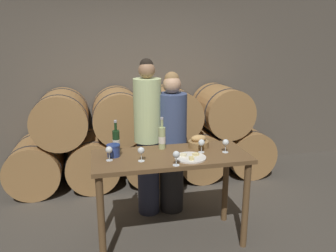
# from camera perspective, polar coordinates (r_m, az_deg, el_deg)

# --- Properties ---
(ground_plane) EXTENTS (10.00, 10.00, 0.00)m
(ground_plane) POSITION_cam_1_polar(r_m,az_deg,el_deg) (3.54, 0.47, -19.21)
(ground_plane) COLOR #4C473F
(stone_wall_back) EXTENTS (10.00, 0.12, 3.20)m
(stone_wall_back) POSITION_cam_1_polar(r_m,az_deg,el_deg) (4.98, -4.99, 10.50)
(stone_wall_back) COLOR #60594F
(stone_wall_back) RESTS_ON ground_plane
(barrel_stack) EXTENTS (3.70, 0.82, 1.34)m
(barrel_stack) POSITION_cam_1_polar(r_m,az_deg,el_deg) (4.64, -3.83, -2.05)
(barrel_stack) COLOR #A87A47
(barrel_stack) RESTS_ON ground_plane
(tasting_table) EXTENTS (1.48, 0.62, 0.92)m
(tasting_table) POSITION_cam_1_polar(r_m,az_deg,el_deg) (3.17, 0.50, -7.59)
(tasting_table) COLOR brown
(tasting_table) RESTS_ON ground_plane
(person_left) EXTENTS (0.30, 0.30, 1.79)m
(person_left) POSITION_cam_1_polar(r_m,az_deg,el_deg) (3.66, -3.54, -1.93)
(person_left) COLOR #2D334C
(person_left) RESTS_ON ground_plane
(person_right) EXTENTS (0.34, 0.34, 1.64)m
(person_right) POSITION_cam_1_polar(r_m,az_deg,el_deg) (3.74, 0.67, -2.91)
(person_right) COLOR #232326
(person_right) RESTS_ON ground_plane
(wine_bottle_red) EXTENTS (0.07, 0.07, 0.31)m
(wine_bottle_red) POSITION_cam_1_polar(r_m,az_deg,el_deg) (3.21, -9.01, -2.52)
(wine_bottle_red) COLOR #193819
(wine_bottle_red) RESTS_ON tasting_table
(wine_bottle_white) EXTENTS (0.07, 0.07, 0.32)m
(wine_bottle_white) POSITION_cam_1_polar(r_m,az_deg,el_deg) (3.25, -1.05, -2.04)
(wine_bottle_white) COLOR #ADBC7F
(wine_bottle_white) RESTS_ON tasting_table
(blue_crock) EXTENTS (0.13, 0.13, 0.11)m
(blue_crock) POSITION_cam_1_polar(r_m,az_deg,el_deg) (3.09, -9.49, -4.14)
(blue_crock) COLOR navy
(blue_crock) RESTS_ON tasting_table
(bread_basket) EXTENTS (0.21, 0.21, 0.13)m
(bread_basket) POSITION_cam_1_polar(r_m,az_deg,el_deg) (3.32, 5.34, -2.89)
(bread_basket) COLOR olive
(bread_basket) RESTS_ON tasting_table
(cheese_plate) EXTENTS (0.29, 0.29, 0.04)m
(cheese_plate) POSITION_cam_1_polar(r_m,az_deg,el_deg) (3.03, 3.89, -5.47)
(cheese_plate) COLOR white
(cheese_plate) RESTS_ON tasting_table
(wine_glass_far_left) EXTENTS (0.06, 0.06, 0.13)m
(wine_glass_far_left) POSITION_cam_1_polar(r_m,az_deg,el_deg) (2.99, -10.24, -4.22)
(wine_glass_far_left) COLOR white
(wine_glass_far_left) RESTS_ON tasting_table
(wine_glass_left) EXTENTS (0.06, 0.06, 0.13)m
(wine_glass_left) POSITION_cam_1_polar(r_m,az_deg,el_deg) (2.93, -4.71, -4.39)
(wine_glass_left) COLOR white
(wine_glass_left) RESTS_ON tasting_table
(wine_glass_center) EXTENTS (0.06, 0.06, 0.13)m
(wine_glass_center) POSITION_cam_1_polar(r_m,az_deg,el_deg) (2.83, 1.44, -5.09)
(wine_glass_center) COLOR white
(wine_glass_center) RESTS_ON tasting_table
(wine_glass_right) EXTENTS (0.06, 0.06, 0.13)m
(wine_glass_right) POSITION_cam_1_polar(r_m,az_deg,el_deg) (3.16, 5.87, -2.98)
(wine_glass_right) COLOR white
(wine_glass_right) RESTS_ON tasting_table
(wine_glass_far_right) EXTENTS (0.06, 0.06, 0.13)m
(wine_glass_far_right) POSITION_cam_1_polar(r_m,az_deg,el_deg) (3.19, 10.01, -2.93)
(wine_glass_far_right) COLOR white
(wine_glass_far_right) RESTS_ON tasting_table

